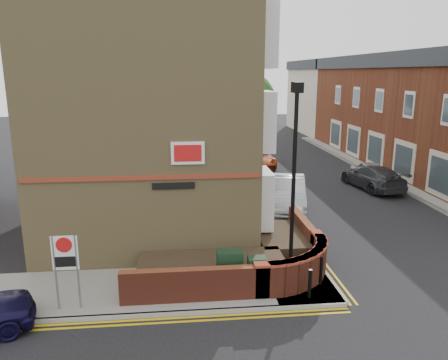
% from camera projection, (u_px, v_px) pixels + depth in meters
% --- Properties ---
extents(ground, '(120.00, 120.00, 0.00)m').
position_uv_depth(ground, '(245.00, 312.00, 12.54)').
color(ground, black).
rests_on(ground, ground).
extents(pavement_corner, '(13.00, 3.00, 0.12)m').
position_uv_depth(pavement_corner, '(127.00, 291.00, 13.62)').
color(pavement_corner, gray).
rests_on(pavement_corner, ground).
extents(pavement_main, '(2.00, 32.00, 0.12)m').
position_uv_depth(pavement_main, '(239.00, 178.00, 28.17)').
color(pavement_main, gray).
rests_on(pavement_main, ground).
extents(pavement_far, '(4.00, 40.00, 0.12)m').
position_uv_depth(pavement_far, '(426.00, 185.00, 26.37)').
color(pavement_far, gray).
rests_on(pavement_far, ground).
extents(kerb_side, '(13.00, 0.15, 0.12)m').
position_uv_depth(kerb_side, '(121.00, 316.00, 12.17)').
color(kerb_side, gray).
rests_on(kerb_side, ground).
extents(kerb_main_near, '(0.15, 32.00, 0.12)m').
position_uv_depth(kerb_main_near, '(254.00, 178.00, 28.27)').
color(kerb_main_near, gray).
rests_on(kerb_main_near, ground).
extents(kerb_main_far, '(0.15, 40.00, 0.12)m').
position_uv_depth(kerb_main_far, '(394.00, 186.00, 26.17)').
color(kerb_main_far, gray).
rests_on(kerb_main_far, ground).
extents(yellow_lines_side, '(13.00, 0.28, 0.01)m').
position_uv_depth(yellow_lines_side, '(120.00, 323.00, 11.95)').
color(yellow_lines_side, gold).
rests_on(yellow_lines_side, ground).
extents(yellow_lines_main, '(0.28, 32.00, 0.01)m').
position_uv_depth(yellow_lines_main, '(258.00, 178.00, 28.31)').
color(yellow_lines_main, gold).
rests_on(yellow_lines_main, ground).
extents(corner_building, '(8.95, 10.40, 13.60)m').
position_uv_depth(corner_building, '(152.00, 83.00, 18.49)').
color(corner_building, '#978150').
rests_on(corner_building, ground).
extents(garden_wall, '(6.80, 6.00, 1.20)m').
position_uv_depth(garden_wall, '(234.00, 273.00, 14.95)').
color(garden_wall, maroon).
rests_on(garden_wall, ground).
extents(lamppost, '(0.25, 0.50, 6.30)m').
position_uv_depth(lamppost, '(293.00, 187.00, 13.05)').
color(lamppost, black).
rests_on(lamppost, pavement_corner).
extents(utility_cabinet_large, '(0.80, 0.45, 1.20)m').
position_uv_depth(utility_cabinet_large, '(230.00, 269.00, 13.59)').
color(utility_cabinet_large, black).
rests_on(utility_cabinet_large, pavement_corner).
extents(utility_cabinet_small, '(0.55, 0.40, 1.10)m').
position_uv_depth(utility_cabinet_small, '(257.00, 274.00, 13.39)').
color(utility_cabinet_small, black).
rests_on(utility_cabinet_small, pavement_corner).
extents(bollard_near, '(0.11, 0.11, 0.90)m').
position_uv_depth(bollard_near, '(310.00, 284.00, 12.98)').
color(bollard_near, black).
rests_on(bollard_near, pavement_corner).
extents(bollard_far, '(0.11, 0.11, 0.90)m').
position_uv_depth(bollard_far, '(321.00, 271.00, 13.82)').
color(bollard_far, black).
rests_on(bollard_far, pavement_corner).
extents(zone_sign, '(0.72, 0.07, 2.20)m').
position_uv_depth(zone_sign, '(65.00, 259.00, 12.13)').
color(zone_sign, slate).
rests_on(zone_sign, pavement_corner).
extents(far_terrace, '(5.40, 30.40, 8.00)m').
position_uv_depth(far_terrace, '(421.00, 113.00, 29.42)').
color(far_terrace, maroon).
rests_on(far_terrace, ground).
extents(far_terrace_cream, '(5.40, 12.40, 8.00)m').
position_uv_depth(far_terrace_cream, '(322.00, 96.00, 49.70)').
color(far_terrace_cream, beige).
rests_on(far_terrace_cream, ground).
extents(tree_near, '(3.64, 3.65, 6.70)m').
position_uv_depth(tree_near, '(244.00, 108.00, 25.17)').
color(tree_near, '#382B1E').
rests_on(tree_near, pavement_main).
extents(tree_mid, '(4.03, 4.03, 7.42)m').
position_uv_depth(tree_mid, '(229.00, 93.00, 32.78)').
color(tree_mid, '#382B1E').
rests_on(tree_mid, pavement_main).
extents(tree_far, '(3.81, 3.81, 7.00)m').
position_uv_depth(tree_far, '(219.00, 92.00, 40.57)').
color(tree_far, '#382B1E').
rests_on(tree_far, pavement_main).
extents(traffic_light_assembly, '(0.20, 0.16, 4.20)m').
position_uv_depth(traffic_light_assembly, '(229.00, 121.00, 36.25)').
color(traffic_light_assembly, black).
rests_on(traffic_light_assembly, pavement_main).
extents(silver_car_near, '(2.67, 5.06, 1.58)m').
position_uv_depth(silver_car_near, '(287.00, 192.00, 22.02)').
color(silver_car_near, '#B6BABF').
rests_on(silver_car_near, ground).
extents(red_car_main, '(2.22, 4.61, 1.27)m').
position_uv_depth(red_car_main, '(258.00, 158.00, 31.81)').
color(red_car_main, '#9F3511').
rests_on(red_car_main, ground).
extents(grey_car_far, '(2.62, 5.03, 1.39)m').
position_uv_depth(grey_car_far, '(373.00, 177.00, 25.66)').
color(grey_car_far, '#2F3034').
rests_on(grey_car_far, ground).
extents(silver_car_far, '(1.71, 3.80, 1.27)m').
position_uv_depth(silver_car_far, '(369.00, 171.00, 27.54)').
color(silver_car_far, '#A7ABAF').
rests_on(silver_car_far, ground).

